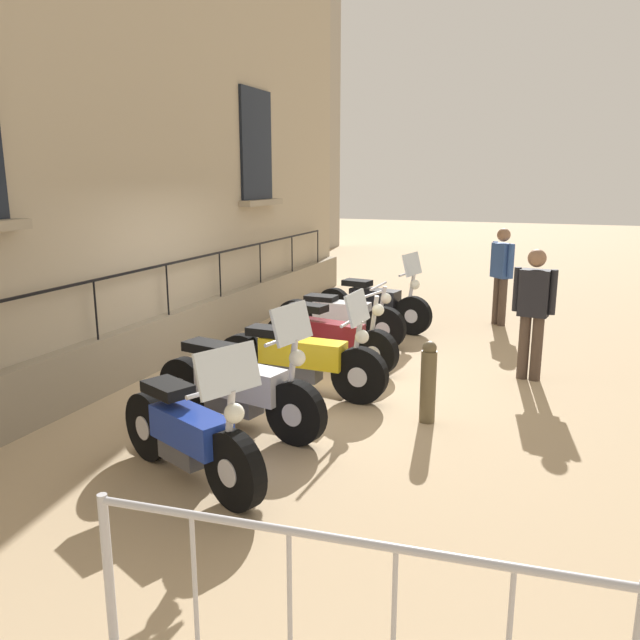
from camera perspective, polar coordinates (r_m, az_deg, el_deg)
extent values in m
plane|color=tan|center=(8.17, -1.46, -5.35)|extent=(60.00, 60.00, 0.00)
cube|color=tan|center=(9.13, -17.20, 23.01)|extent=(0.60, 13.77, 8.49)
cube|color=gray|center=(9.02, -13.65, -1.66)|extent=(0.20, 13.77, 0.69)
cube|color=black|center=(11.41, -5.82, 15.52)|extent=(0.06, 1.14, 1.87)
cube|color=gray|center=(11.37, -5.34, 10.57)|extent=(0.24, 1.34, 0.10)
cube|color=black|center=(8.80, -13.79, 4.92)|extent=(0.03, 11.57, 0.03)
cylinder|color=black|center=(7.73, -19.67, 0.83)|extent=(0.02, 0.02, 0.70)
cylinder|color=black|center=(8.86, -13.67, 2.68)|extent=(0.02, 0.02, 0.70)
cylinder|color=black|center=(10.06, -9.06, 4.08)|extent=(0.02, 0.02, 0.70)
cylinder|color=black|center=(11.33, -5.44, 5.16)|extent=(0.02, 0.02, 0.70)
cylinder|color=black|center=(12.63, -2.55, 6.00)|extent=(0.02, 0.02, 0.70)
cylinder|color=black|center=(13.96, -0.20, 6.68)|extent=(0.02, 0.02, 0.70)
cylinder|color=black|center=(5.09, -7.76, -13.35)|extent=(0.64, 0.39, 0.64)
cylinder|color=silver|center=(5.09, -7.76, -13.35)|extent=(0.27, 0.24, 0.22)
cylinder|color=black|center=(6.06, -15.20, -9.26)|extent=(0.64, 0.39, 0.64)
cylinder|color=silver|center=(6.06, -15.20, -9.26)|extent=(0.27, 0.24, 0.22)
cube|color=#1E389E|center=(5.45, -11.63, -9.57)|extent=(0.86, 0.61, 0.28)
cube|color=#4C4C51|center=(5.61, -12.11, -11.29)|extent=(0.54, 0.42, 0.22)
cube|color=black|center=(5.62, -13.65, -6.05)|extent=(0.53, 0.44, 0.10)
cylinder|color=silver|center=(4.99, -8.24, -9.76)|extent=(0.17, 0.12, 0.67)
cylinder|color=silver|center=(4.91, -8.71, -6.04)|extent=(0.31, 0.64, 0.04)
sphere|color=white|center=(4.88, -7.79, -8.38)|extent=(0.16, 0.16, 0.16)
cylinder|color=silver|center=(5.86, -11.47, -11.39)|extent=(0.70, 0.37, 0.08)
cube|color=silver|center=(4.82, -8.35, -4.52)|extent=(0.34, 0.56, 0.36)
cylinder|color=black|center=(6.16, -2.19, -8.41)|extent=(0.66, 0.27, 0.64)
cylinder|color=silver|center=(6.16, -2.19, -8.41)|extent=(0.25, 0.20, 0.22)
cylinder|color=black|center=(7.06, -12.15, -5.90)|extent=(0.66, 0.27, 0.64)
cylinder|color=silver|center=(7.06, -12.15, -5.90)|extent=(0.25, 0.20, 0.22)
cube|color=#B2B2BC|center=(6.49, -7.23, -5.50)|extent=(1.04, 0.50, 0.33)
cube|color=#4C4C51|center=(6.62, -7.85, -7.27)|extent=(0.64, 0.36, 0.22)
cube|color=black|center=(6.65, -9.96, -2.45)|extent=(0.60, 0.38, 0.10)
cylinder|color=silver|center=(6.07, -2.61, -5.07)|extent=(0.17, 0.09, 0.75)
cylinder|color=silver|center=(5.99, -3.04, -1.63)|extent=(0.17, 0.67, 0.04)
sphere|color=white|center=(5.97, -2.08, -3.46)|extent=(0.16, 0.16, 0.16)
cylinder|color=silver|center=(6.91, -8.19, -7.43)|extent=(0.89, 0.26, 0.08)
cube|color=silver|center=(5.92, -2.58, -0.30)|extent=(0.23, 0.56, 0.36)
cylinder|color=black|center=(7.25, 3.62, -5.03)|extent=(0.67, 0.18, 0.66)
cylinder|color=silver|center=(7.25, 3.62, -5.03)|extent=(0.24, 0.18, 0.23)
cylinder|color=black|center=(7.88, -7.00, -3.62)|extent=(0.67, 0.18, 0.66)
cylinder|color=silver|center=(7.88, -7.00, -3.62)|extent=(0.24, 0.18, 0.23)
cube|color=gold|center=(7.46, -1.58, -2.94)|extent=(1.05, 0.36, 0.31)
cube|color=#4C4C51|center=(7.56, -2.26, -4.51)|extent=(0.63, 0.28, 0.23)
cube|color=black|center=(7.58, -4.43, -1.04)|extent=(0.59, 0.30, 0.10)
cylinder|color=silver|center=(7.17, 3.28, -2.55)|extent=(0.16, 0.07, 0.65)
cylinder|color=silver|center=(7.11, 2.94, -0.03)|extent=(0.07, 0.68, 0.04)
sphere|color=white|center=(7.11, 3.82, -1.52)|extent=(0.16, 0.16, 0.16)
cylinder|color=silver|center=(7.83, -3.10, -4.79)|extent=(0.94, 0.13, 0.08)
cube|color=silver|center=(7.06, 3.41, 1.12)|extent=(0.15, 0.56, 0.36)
cylinder|color=black|center=(8.26, 5.08, -2.98)|extent=(0.63, 0.28, 0.61)
cylinder|color=silver|center=(8.26, 5.08, -2.98)|extent=(0.25, 0.21, 0.21)
cylinder|color=black|center=(9.01, -3.21, -1.61)|extent=(0.63, 0.28, 0.61)
cylinder|color=silver|center=(9.01, -3.21, -1.61)|extent=(0.25, 0.21, 0.21)
cube|color=maroon|center=(8.54, 1.04, -1.12)|extent=(0.95, 0.46, 0.29)
cube|color=#4C4C51|center=(8.64, 0.47, -2.42)|extent=(0.58, 0.33, 0.21)
cube|color=black|center=(8.67, -1.03, 1.15)|extent=(0.55, 0.35, 0.10)
cylinder|color=silver|center=(8.19, 4.82, -0.38)|extent=(0.17, 0.09, 0.76)
cylinder|color=silver|center=(8.13, 4.56, 2.26)|extent=(0.16, 0.61, 0.04)
sphere|color=white|center=(8.12, 5.28, 0.92)|extent=(0.16, 0.16, 0.16)
cylinder|color=silver|center=(8.89, 0.02, -2.70)|extent=(0.82, 0.25, 0.08)
cylinder|color=black|center=(9.46, 5.82, -0.79)|extent=(0.67, 0.18, 0.66)
cylinder|color=silver|center=(9.46, 5.82, -0.79)|extent=(0.24, 0.18, 0.23)
cylinder|color=black|center=(9.98, -2.18, -0.01)|extent=(0.67, 0.18, 0.66)
cylinder|color=silver|center=(9.98, -2.18, -0.01)|extent=(0.24, 0.18, 0.23)
cube|color=silver|center=(9.64, 2.00, 0.73)|extent=(0.86, 0.37, 0.31)
cube|color=#4C4C51|center=(9.72, 1.44, -0.55)|extent=(0.52, 0.28, 0.23)
cube|color=black|center=(9.73, 0.11, 1.97)|extent=(0.49, 0.32, 0.10)
cylinder|color=silver|center=(9.41, 5.58, 1.14)|extent=(0.16, 0.07, 0.65)
cylinder|color=silver|center=(9.36, 5.33, 3.09)|extent=(0.07, 0.72, 0.04)
sphere|color=white|center=(9.36, 6.01, 1.96)|extent=(0.16, 0.16, 0.16)
cylinder|color=silver|center=(9.97, 0.96, -0.89)|extent=(0.77, 0.11, 0.08)
cylinder|color=black|center=(10.45, 8.41, 0.40)|extent=(0.66, 0.24, 0.64)
cylinder|color=silver|center=(10.45, 8.41, 0.40)|extent=(0.25, 0.19, 0.23)
cylinder|color=black|center=(11.11, 1.29, 1.28)|extent=(0.66, 0.24, 0.64)
cylinder|color=silver|center=(11.11, 1.29, 1.28)|extent=(0.25, 0.19, 0.23)
cube|color=black|center=(10.70, 5.00, 1.91)|extent=(0.88, 0.47, 0.33)
cube|color=#4C4C51|center=(10.79, 4.50, 0.72)|extent=(0.54, 0.35, 0.23)
cube|color=black|center=(10.81, 3.40, 3.39)|extent=(0.51, 0.37, 0.10)
cylinder|color=silver|center=(10.40, 8.22, 2.31)|extent=(0.17, 0.09, 0.71)
cylinder|color=silver|center=(10.37, 8.02, 4.24)|extent=(0.17, 0.71, 0.04)
sphere|color=white|center=(10.35, 8.60, 3.20)|extent=(0.16, 0.16, 0.16)
cylinder|color=silver|center=(11.04, 4.17, 0.40)|extent=(0.75, 0.22, 0.08)
cube|color=silver|center=(10.32, 8.36, 5.03)|extent=(0.23, 0.60, 0.36)
cylinder|color=#B7B7BF|center=(3.61, -18.53, -22.14)|extent=(0.05, 0.05, 1.05)
cylinder|color=#B7B7BF|center=(2.90, 1.93, -19.26)|extent=(2.40, 0.22, 0.04)
cylinder|color=#B7B7BF|center=(3.35, -11.24, -23.16)|extent=(0.02, 0.02, 0.87)
cylinder|color=#B7B7BF|center=(3.19, -2.75, -24.99)|extent=(0.02, 0.02, 0.87)
cylinder|color=#B7B7BF|center=(3.10, 6.68, -26.41)|extent=(0.02, 0.02, 0.87)
cylinder|color=brown|center=(6.77, 9.77, -5.98)|extent=(0.17, 0.17, 0.78)
sphere|color=brown|center=(6.64, 9.91, -2.52)|extent=(0.15, 0.15, 0.15)
cylinder|color=#47382D|center=(8.50, 18.00, -2.34)|extent=(0.14, 0.14, 0.84)
cylinder|color=#47382D|center=(8.47, 19.05, -2.47)|extent=(0.14, 0.14, 0.84)
cube|color=black|center=(8.33, 18.87, 2.33)|extent=(0.39, 0.27, 0.59)
sphere|color=#8C664C|center=(8.27, 19.10, 5.32)|extent=(0.23, 0.23, 0.23)
cylinder|color=black|center=(8.37, 17.41, 2.69)|extent=(0.09, 0.09, 0.56)
cylinder|color=black|center=(8.29, 20.38, 2.38)|extent=(0.09, 0.09, 0.56)
cylinder|color=#47382D|center=(11.53, 15.74, 1.72)|extent=(0.14, 0.14, 0.84)
cylinder|color=#47382D|center=(11.40, 16.21, 1.57)|extent=(0.14, 0.14, 0.84)
cube|color=#2D4C8C|center=(11.35, 16.20, 5.20)|extent=(0.40, 0.42, 0.60)
sphere|color=#8C664C|center=(11.30, 16.34, 7.41)|extent=(0.23, 0.23, 0.23)
cylinder|color=#2D4C8C|center=(11.52, 15.55, 5.50)|extent=(0.09, 0.09, 0.57)
cylinder|color=#2D4C8C|center=(11.17, 16.88, 5.19)|extent=(0.09, 0.09, 0.57)
cube|color=#9E9384|center=(22.59, -4.76, 18.89)|extent=(3.81, 4.09, 9.86)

